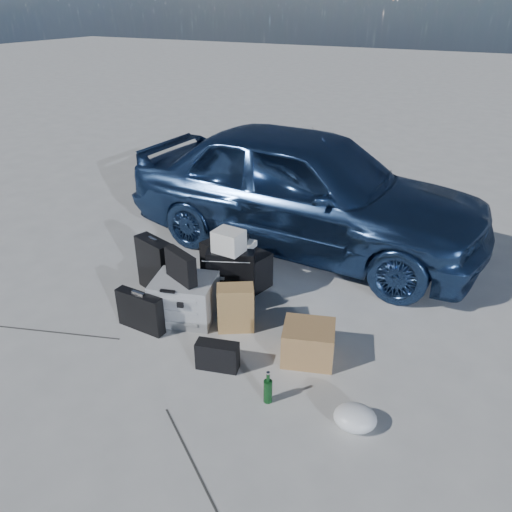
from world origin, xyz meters
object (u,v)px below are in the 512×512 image
Objects in this scene: pelican_case at (185,298)px; cardboard_box at (308,343)px; green_bottle at (268,388)px; suitcase_right at (231,277)px; briefcase at (140,311)px; car at (305,189)px; suitcase_left at (155,265)px; duffel_bag at (236,264)px.

pelican_case is 1.29m from cardboard_box.
suitcase_right is at bearing 130.92° from green_bottle.
briefcase is 0.86× the size of suitcase_right.
cardboard_box is at bearing 13.80° from briefcase.
car is at bearing 107.47° from green_bottle.
green_bottle is (-0.07, -0.62, -0.03)m from cardboard_box.
pelican_case is 1.18× the size of briefcase.
cardboard_box is (1.54, 0.31, -0.03)m from briefcase.
green_bottle is (1.21, -0.66, -0.07)m from pelican_case.
suitcase_right is (0.51, 0.80, 0.09)m from briefcase.
suitcase_left is 2.02m from green_bottle.
suitcase_right is at bearing 177.92° from car.
car reaches higher than green_bottle.
suitcase_right reaches higher than cardboard_box.
briefcase is 0.95m from suitcase_right.
duffel_bag is 1.50m from cardboard_box.
cardboard_box is (1.85, -0.32, -0.13)m from suitcase_left.
briefcase is at bearing -142.38° from pelican_case.
briefcase is 0.62× the size of duffel_bag.
car is 2.32m from cardboard_box.
cardboard_box is 0.63m from green_bottle.
suitcase_left is 2.16× the size of green_bottle.
duffel_bag is at bearing 69.01° from pelican_case.
car is at bearing 114.04° from cardboard_box.
car is at bearing 89.23° from duffel_bag.
suitcase_left is at bearing -125.06° from duffel_bag.
suitcase_right is at bearing 44.97° from pelican_case.
cardboard_box is (1.29, -0.04, -0.05)m from pelican_case.
briefcase is 0.71m from suitcase_left.
green_bottle is at bearing -9.58° from briefcase.
briefcase is 1.79× the size of green_bottle.
duffel_bag is at bearing 90.49° from suitcase_right.
duffel_bag reaches higher than cardboard_box.
cardboard_box is at bearing -48.35° from suitcase_right.
suitcase_right is 1.15m from cardboard_box.
cardboard_box is at bearing -153.71° from car.
suitcase_right is at bearing 59.94° from briefcase.
suitcase_left is 0.83m from suitcase_right.
car is 7.54× the size of pelican_case.
suitcase_left reaches higher than pelican_case.
cardboard_box reaches higher than green_bottle.
suitcase_left reaches higher than duffel_bag.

